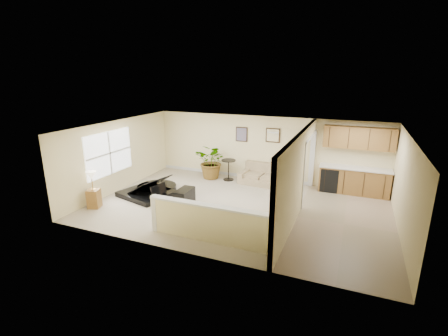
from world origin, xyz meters
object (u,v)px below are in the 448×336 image
at_px(piano_bench, 184,197).
at_px(small_plant, 283,184).
at_px(loveseat, 263,174).
at_px(palm_plant, 212,162).
at_px(piano, 147,177).
at_px(accent_table, 229,167).
at_px(lamp_stand, 93,192).

relative_size(piano_bench, small_plant, 1.49).
height_order(loveseat, palm_plant, palm_plant).
distance_m(piano, accent_table, 3.23).
bearing_deg(palm_plant, accent_table, 3.75).
bearing_deg(piano, lamp_stand, -104.34).
bearing_deg(accent_table, lamp_stand, -124.80).
bearing_deg(accent_table, small_plant, -8.77).
height_order(piano, palm_plant, piano).
distance_m(accent_table, lamp_stand, 5.04).
xyz_separation_m(palm_plant, lamp_stand, (-2.20, -4.09, -0.19)).
height_order(piano_bench, small_plant, small_plant).
relative_size(loveseat, lamp_stand, 1.53).
xyz_separation_m(piano_bench, palm_plant, (-0.30, 2.83, 0.43)).
relative_size(piano_bench, accent_table, 0.96).
height_order(piano, lamp_stand, piano).
bearing_deg(piano_bench, accent_table, 82.65).
height_order(piano_bench, loveseat, loveseat).
xyz_separation_m(loveseat, accent_table, (-1.37, -0.12, 0.15)).
distance_m(piano_bench, accent_table, 2.91).
relative_size(piano, lamp_stand, 1.85).
bearing_deg(palm_plant, piano, -118.07).
distance_m(piano_bench, loveseat, 3.46).
bearing_deg(small_plant, accent_table, 171.23).
relative_size(small_plant, lamp_stand, 0.44).
bearing_deg(palm_plant, small_plant, -5.90).
distance_m(palm_plant, lamp_stand, 4.65).
height_order(accent_table, lamp_stand, lamp_stand).
xyz_separation_m(loveseat, lamp_stand, (-4.25, -4.25, 0.13)).
bearing_deg(accent_table, piano_bench, -97.35).
bearing_deg(palm_plant, piano_bench, -83.91).
xyz_separation_m(piano, small_plant, (4.22, 2.19, -0.42)).
distance_m(palm_plant, small_plant, 2.95).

